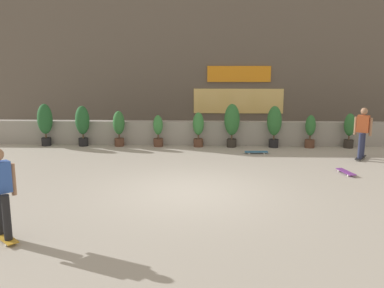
{
  "coord_description": "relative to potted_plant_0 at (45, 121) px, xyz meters",
  "views": [
    {
      "loc": [
        0.43,
        -10.07,
        3.19
      ],
      "look_at": [
        0.0,
        1.5,
        0.9
      ],
      "focal_mm": 39.66,
      "sensor_mm": 36.0,
      "label": 1
    }
  ],
  "objects": [
    {
      "name": "building_backdrop",
      "position": [
        5.71,
        4.45,
        2.31
      ],
      "size": [
        20.0,
        2.08,
        6.5
      ],
      "color": "#60564C",
      "rests_on": "ground"
    },
    {
      "name": "potted_plant_3",
      "position": [
        4.28,
        0.0,
        -0.31
      ],
      "size": [
        0.36,
        0.36,
        1.18
      ],
      "color": "brown",
      "rests_on": "ground"
    },
    {
      "name": "potted_plant_6",
      "position": [
        8.6,
        -0.0,
        -0.03
      ],
      "size": [
        0.54,
        0.54,
        1.54
      ],
      "color": "black",
      "rests_on": "ground"
    },
    {
      "name": "potted_plant_0",
      "position": [
        0.0,
        0.0,
        0.0
      ],
      "size": [
        0.56,
        0.56,
        1.59
      ],
      "color": "black",
      "rests_on": "ground"
    },
    {
      "name": "potted_plant_5",
      "position": [
        7.04,
        0.0,
        0.02
      ],
      "size": [
        0.57,
        0.57,
        1.62
      ],
      "color": "#2D2823",
      "rests_on": "ground"
    },
    {
      "name": "ground_plane",
      "position": [
        5.71,
        -5.55,
        -0.94
      ],
      "size": [
        48.0,
        48.0,
        0.0
      ],
      "primitive_type": "plane",
      "color": "#A8A093"
    },
    {
      "name": "skateboard_aside",
      "position": [
        10.1,
        -3.75,
        -0.87
      ],
      "size": [
        0.37,
        0.82,
        0.08
      ],
      "color": "#72338C",
      "rests_on": "ground"
    },
    {
      "name": "potted_plant_2",
      "position": [
        2.8,
        0.0,
        -0.18
      ],
      "size": [
        0.43,
        0.43,
        1.34
      ],
      "color": "brown",
      "rests_on": "ground"
    },
    {
      "name": "potted_plant_1",
      "position": [
        1.43,
        0.0,
        -0.05
      ],
      "size": [
        0.53,
        0.53,
        1.52
      ],
      "color": "black",
      "rests_on": "ground"
    },
    {
      "name": "potted_plant_7",
      "position": [
        9.94,
        -0.0,
        -0.29
      ],
      "size": [
        0.37,
        0.37,
        1.21
      ],
      "color": "brown",
      "rests_on": "ground"
    },
    {
      "name": "planter_wall",
      "position": [
        5.71,
        0.45,
        -0.49
      ],
      "size": [
        18.0,
        0.4,
        0.9
      ],
      "primitive_type": "cube",
      "color": "gray",
      "rests_on": "ground"
    },
    {
      "name": "skateboard_near_camera",
      "position": [
        7.84,
        -1.14,
        -0.87
      ],
      "size": [
        0.81,
        0.23,
        0.08
      ],
      "color": "#266699",
      "rests_on": "ground"
    },
    {
      "name": "skater_far_right",
      "position": [
        2.5,
        -8.6,
        0.01
      ],
      "size": [
        0.72,
        0.69,
        1.7
      ],
      "color": "#BF8C26",
      "rests_on": "ground"
    },
    {
      "name": "potted_plant_8",
      "position": [
        11.37,
        0.0,
        -0.23
      ],
      "size": [
        0.41,
        0.41,
        1.28
      ],
      "color": "#2D2823",
      "rests_on": "ground"
    },
    {
      "name": "potted_plant_4",
      "position": [
        5.79,
        -0.0,
        -0.22
      ],
      "size": [
        0.41,
        0.41,
        1.3
      ],
      "color": "brown",
      "rests_on": "ground"
    },
    {
      "name": "skater_by_wall_left",
      "position": [
        11.17,
        -1.88,
        0.01
      ],
      "size": [
        0.58,
        0.79,
        1.7
      ],
      "color": "black",
      "rests_on": "ground"
    }
  ]
}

